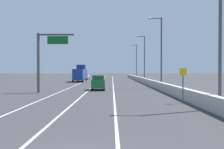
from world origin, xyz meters
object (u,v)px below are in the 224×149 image
car_green_0 (99,83)px  lamp_post_right_third (145,56)px  lamp_post_right_near (218,22)px  lamp_post_right_fourth (137,59)px  overhead_sign_gantry (45,55)px  car_white_2 (97,76)px  box_truck (81,74)px  speed_advisory_sign (184,83)px  lamp_post_right_second (161,48)px  car_silver_1 (87,76)px

car_green_0 → lamp_post_right_third: bearing=68.8°
lamp_post_right_near → lamp_post_right_fourth: (0.01, 62.96, 0.00)m
overhead_sign_gantry → lamp_post_right_fourth: bearing=71.9°
car_white_2 → box_truck: (-2.82, -15.24, 0.99)m
lamp_post_right_third → car_white_2: lamp_post_right_third is taller
lamp_post_right_third → speed_advisory_sign: bearing=-92.1°
box_truck → lamp_post_right_near: bearing=-70.7°
speed_advisory_sign → car_white_2: bearing=101.1°
lamp_post_right_third → car_white_2: (-12.47, 17.35, -5.36)m
lamp_post_right_fourth → car_white_2: bearing=-163.9°
speed_advisory_sign → lamp_post_right_second: 18.40m
lamp_post_right_second → lamp_post_right_fourth: bearing=89.7°
lamp_post_right_second → lamp_post_right_fourth: (0.20, 41.97, 0.00)m
car_silver_1 → speed_advisory_sign: bearing=-75.6°
lamp_post_right_near → box_truck: 46.90m
speed_advisory_sign → lamp_post_right_second: size_ratio=0.27×
overhead_sign_gantry → car_green_0: overhead_sign_gantry is taller
lamp_post_right_third → box_truck: size_ratio=1.15×
lamp_post_right_fourth → box_truck: size_ratio=1.15×
overhead_sign_gantry → car_silver_1: bearing=89.1°
speed_advisory_sign → lamp_post_right_near: bearing=-64.4°
lamp_post_right_second → lamp_post_right_third: bearing=89.8°
car_white_2 → lamp_post_right_near: bearing=-78.0°
lamp_post_right_second → car_silver_1: bearing=112.8°
lamp_post_right_third → lamp_post_right_second: bearing=-90.2°
lamp_post_right_near → car_white_2: size_ratio=2.69×
lamp_post_right_third → lamp_post_right_fourth: same height
overhead_sign_gantry → car_green_0: (6.59, 4.06, -3.68)m
lamp_post_right_third → car_green_0: lamp_post_right_third is taller
lamp_post_right_third → car_white_2: size_ratio=2.69×
lamp_post_right_third → car_green_0: 26.58m
overhead_sign_gantry → speed_advisory_sign: (14.59, -10.41, -2.96)m
overhead_sign_gantry → speed_advisory_sign: size_ratio=2.50×
car_green_0 → box_truck: size_ratio=0.42×
car_green_0 → car_silver_1: car_silver_1 is taller
overhead_sign_gantry → lamp_post_right_third: (16.02, 28.36, 1.56)m
lamp_post_right_near → lamp_post_right_second: bearing=90.5°
overhead_sign_gantry → lamp_post_right_third: lamp_post_right_third is taller
box_truck → lamp_post_right_fourth: bearing=50.8°
speed_advisory_sign → lamp_post_right_third: (1.43, 38.77, 4.52)m
lamp_post_right_near → car_silver_1: 59.64m
lamp_post_right_second → lamp_post_right_near: bearing=-89.5°
car_green_0 → car_white_2: car_green_0 is taller
lamp_post_right_fourth → car_green_0: (-9.55, -45.29, -5.24)m
lamp_post_right_near → car_silver_1: lamp_post_right_near is taller
speed_advisory_sign → lamp_post_right_second: bearing=85.6°
car_white_2 → overhead_sign_gantry: bearing=-94.4°
overhead_sign_gantry → lamp_post_right_near: 21.16m
lamp_post_right_second → car_silver_1: 39.80m
overhead_sign_gantry → car_silver_1: overhead_sign_gantry is taller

